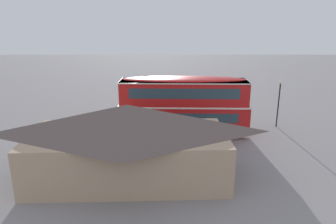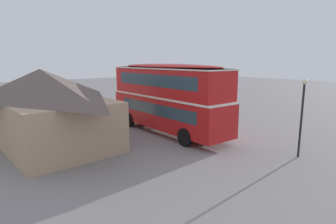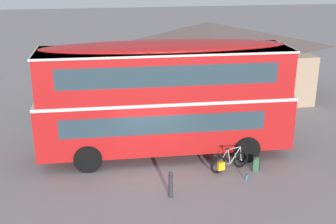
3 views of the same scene
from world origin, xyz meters
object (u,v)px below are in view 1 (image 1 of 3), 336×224
Objects in this scene: touring_bicycle at (157,123)px; street_lamp at (279,98)px; double_decker_bus at (183,104)px; backpack_on_ground at (145,123)px; water_bottle_blue_sports at (153,123)px; kerb_bollard at (185,116)px.

street_lamp reaches higher than touring_bicycle.
double_decker_bus is 18.73× the size of backpack_on_ground.
double_decker_bus reaches higher than touring_bicycle.
touring_bicycle is 0.41× the size of street_lamp.
double_decker_bus is 3.71m from touring_bicycle.
water_bottle_blue_sports is at bearing -4.14° from street_lamp.
water_bottle_blue_sports is 0.25× the size of kerb_bollard.
touring_bicycle is 1.00m from water_bottle_blue_sports.
double_decker_bus reaches higher than kerb_bollard.
double_decker_bus is at bearing 83.91° from kerb_bollard.
street_lamp reaches higher than water_bottle_blue_sports.
water_bottle_blue_sports is at bearing 13.48° from kerb_bollard.
kerb_bollard is at bearing -10.76° from street_lamp.
touring_bicycle is (2.19, -1.94, -2.27)m from double_decker_bus.
double_decker_bus reaches higher than street_lamp.
touring_bicycle is 1.08m from backpack_on_ground.
backpack_on_ground is at bearing 48.58° from water_bottle_blue_sports.
double_decker_bus reaches higher than backpack_on_ground.
kerb_bollard is at bearing -148.44° from touring_bicycle.
touring_bicycle reaches higher than water_bottle_blue_sports.
backpack_on_ground is at bearing -0.38° from street_lamp.
kerb_bollard is (-0.37, -3.51, -2.15)m from double_decker_bus.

